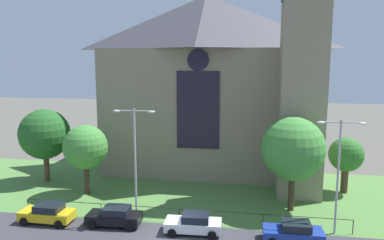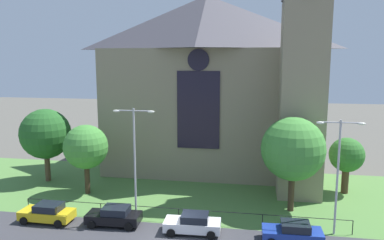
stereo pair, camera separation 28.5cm
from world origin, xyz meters
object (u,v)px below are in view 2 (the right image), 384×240
(streetlamp_near, at_px, (135,151))
(streetlamp_far, at_px, (338,163))
(parked_car_black, at_px, (114,216))
(tree_right_near, at_px, (293,149))
(tree_left_near, at_px, (86,147))
(parked_car_white, at_px, (193,223))
(tree_right_far, at_px, (347,156))
(parked_car_yellow, at_px, (47,213))
(tree_left_far, at_px, (46,134))
(parked_car_blue, at_px, (293,233))
(church_building, at_px, (212,82))

(streetlamp_near, height_order, streetlamp_far, streetlamp_near)
(parked_car_black, bearing_deg, tree_right_near, -161.27)
(tree_left_near, bearing_deg, parked_car_white, -29.98)
(tree_right_far, height_order, parked_car_yellow, tree_right_far)
(tree_right_near, relative_size, streetlamp_near, 0.89)
(tree_left_far, bearing_deg, parked_car_black, -39.92)
(tree_right_far, distance_m, tree_left_far, 30.52)
(parked_car_blue, bearing_deg, streetlamp_near, -10.28)
(streetlamp_far, bearing_deg, parked_car_white, -171.22)
(tree_right_near, distance_m, parked_car_blue, 7.55)
(streetlamp_far, height_order, parked_car_yellow, streetlamp_far)
(tree_right_near, distance_m, streetlamp_near, 13.16)
(tree_right_near, relative_size, parked_car_white, 1.90)
(parked_car_yellow, bearing_deg, tree_left_far, -59.10)
(tree_left_far, distance_m, parked_car_white, 20.29)
(tree_right_near, height_order, parked_car_white, tree_right_near)
(tree_left_near, height_order, streetlamp_near, streetlamp_near)
(parked_car_blue, bearing_deg, parked_car_white, -3.71)
(parked_car_blue, bearing_deg, tree_right_far, -118.90)
(tree_left_near, distance_m, tree_right_far, 24.99)
(parked_car_black, bearing_deg, streetlamp_near, -138.11)
(tree_right_far, distance_m, parked_car_blue, 13.07)
(tree_right_near, height_order, parked_car_blue, tree_right_near)
(tree_right_far, height_order, streetlamp_far, streetlamp_far)
(streetlamp_near, xyz_separation_m, parked_car_white, (4.97, -1.61, -4.98))
(church_building, bearing_deg, streetlamp_far, -54.55)
(tree_right_near, xyz_separation_m, parked_car_blue, (-0.33, -5.92, -4.68))
(streetlamp_far, height_order, parked_car_blue, streetlamp_far)
(tree_left_far, xyz_separation_m, parked_car_white, (17.37, -9.54, -4.35))
(church_building, distance_m, parked_car_yellow, 22.59)
(church_building, distance_m, streetlamp_near, 16.77)
(church_building, bearing_deg, tree_left_near, -135.78)
(tree_right_near, distance_m, parked_car_yellow, 20.72)
(streetlamp_far, bearing_deg, streetlamp_near, -180.00)
(tree_right_far, relative_size, parked_car_blue, 1.29)
(parked_car_white, bearing_deg, streetlamp_far, -173.81)
(church_building, distance_m, tree_left_far, 19.06)
(parked_car_yellow, relative_size, parked_car_black, 0.99)
(parked_car_yellow, height_order, parked_car_blue, same)
(parked_car_yellow, bearing_deg, tree_right_near, -162.95)
(tree_right_far, distance_m, parked_car_black, 22.37)
(parked_car_yellow, xyz_separation_m, parked_car_white, (11.82, 0.02, 0.00))
(church_building, relative_size, tree_left_near, 3.86)
(tree_right_far, bearing_deg, streetlamp_near, -152.49)
(streetlamp_near, bearing_deg, church_building, 74.59)
(tree_right_near, relative_size, parked_car_blue, 1.91)
(tree_right_near, height_order, tree_right_far, tree_right_near)
(tree_right_near, xyz_separation_m, streetlamp_near, (-12.53, -4.03, 0.31))
(parked_car_yellow, relative_size, parked_car_white, 0.99)
(streetlamp_far, relative_size, parked_car_yellow, 2.04)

